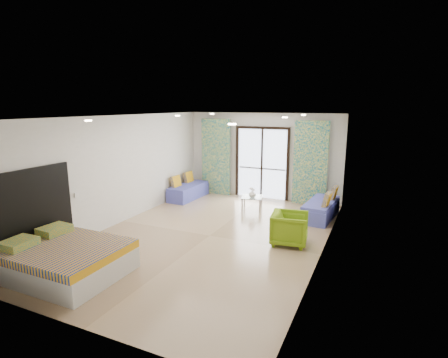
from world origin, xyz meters
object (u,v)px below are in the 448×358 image
at_px(bed, 66,259).
at_px(daybed_left, 188,191).
at_px(armchair, 290,227).
at_px(coffee_table, 252,198).
at_px(daybed_right, 321,209).

xyz_separation_m(bed, daybed_left, (-0.64, 5.36, -0.03)).
xyz_separation_m(bed, armchair, (3.25, 3.00, 0.10)).
relative_size(daybed_left, coffee_table, 2.34).
relative_size(bed, daybed_right, 1.14).
xyz_separation_m(daybed_right, armchair, (-0.34, -2.08, 0.13)).
bearing_deg(armchair, coffee_table, 29.91).
relative_size(bed, armchair, 2.54).
bearing_deg(bed, daybed_left, 96.78).
bearing_deg(daybed_right, coffee_table, -174.16).
xyz_separation_m(bed, coffee_table, (1.66, 5.05, 0.06)).
height_order(daybed_left, coffee_table, daybed_left).
distance_m(daybed_left, coffee_table, 2.32).
xyz_separation_m(bed, daybed_right, (3.59, 5.08, -0.03)).
distance_m(daybed_right, armchair, 2.12).
height_order(bed, armchair, armchair).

